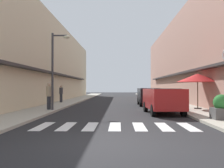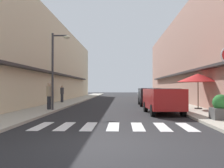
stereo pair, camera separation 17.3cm
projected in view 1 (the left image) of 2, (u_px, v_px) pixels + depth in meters
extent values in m
plane|color=#232326|center=(118.00, 103.00, 24.72)|extent=(98.57, 98.57, 0.00)
cube|color=#ADA899|center=(68.00, 102.00, 24.86)|extent=(2.29, 62.73, 0.12)
cube|color=#ADA899|center=(168.00, 102.00, 24.58)|extent=(2.29, 62.73, 0.12)
cube|color=beige|center=(35.00, 62.00, 26.25)|extent=(5.00, 42.32, 8.31)
cube|color=#332D2D|center=(62.00, 75.00, 26.15)|extent=(0.50, 29.63, 0.16)
cube|color=#A87A6B|center=(201.00, 58.00, 25.77)|extent=(5.00, 42.32, 8.95)
cube|color=#332D2D|center=(174.00, 75.00, 25.82)|extent=(0.50, 29.63, 0.16)
cube|color=silver|center=(43.00, 126.00, 10.00)|extent=(0.45, 2.20, 0.01)
cube|color=silver|center=(67.00, 126.00, 9.97)|extent=(0.45, 2.20, 0.01)
cube|color=silver|center=(91.00, 126.00, 9.94)|extent=(0.45, 2.20, 0.01)
cube|color=silver|center=(115.00, 126.00, 9.92)|extent=(0.45, 2.20, 0.01)
cube|color=silver|center=(139.00, 127.00, 9.89)|extent=(0.45, 2.20, 0.01)
cube|color=silver|center=(164.00, 127.00, 9.86)|extent=(0.45, 2.20, 0.01)
cube|color=silver|center=(188.00, 127.00, 9.84)|extent=(0.45, 2.20, 0.01)
cube|color=maroon|center=(163.00, 99.00, 14.64)|extent=(1.95, 4.11, 1.13)
cube|color=black|center=(163.00, 93.00, 14.45)|extent=(1.58, 2.32, 0.56)
cylinder|color=black|center=(146.00, 107.00, 15.95)|extent=(0.25, 0.65, 0.64)
cylinder|color=black|center=(171.00, 107.00, 15.98)|extent=(0.25, 0.65, 0.64)
cylinder|color=black|center=(153.00, 110.00, 13.29)|extent=(0.25, 0.65, 0.64)
cylinder|color=black|center=(183.00, 110.00, 13.33)|extent=(0.25, 0.65, 0.64)
cube|color=black|center=(149.00, 95.00, 21.28)|extent=(1.78, 3.93, 1.13)
cube|color=black|center=(149.00, 91.00, 21.09)|extent=(1.49, 2.20, 0.56)
cylinder|color=black|center=(139.00, 101.00, 22.59)|extent=(0.22, 0.64, 0.64)
cylinder|color=black|center=(157.00, 101.00, 22.54)|extent=(0.22, 0.64, 0.64)
cylinder|color=black|center=(141.00, 103.00, 20.01)|extent=(0.22, 0.64, 0.64)
cylinder|color=black|center=(161.00, 103.00, 19.96)|extent=(0.22, 0.64, 0.64)
cylinder|color=#38383D|center=(52.00, 71.00, 16.00)|extent=(0.14, 0.14, 4.85)
cylinder|color=#38383D|center=(60.00, 35.00, 16.01)|extent=(0.90, 0.10, 0.10)
ellipsoid|color=beige|center=(67.00, 37.00, 16.00)|extent=(0.44, 0.28, 0.20)
cylinder|color=#262626|center=(198.00, 108.00, 16.68)|extent=(0.48, 0.48, 0.06)
cylinder|color=#4C3823|center=(198.00, 93.00, 16.69)|extent=(0.06, 0.06, 2.05)
cone|color=red|center=(198.00, 78.00, 16.71)|extent=(2.75, 2.75, 0.55)
cube|color=#4C4C4C|center=(221.00, 114.00, 11.29)|extent=(0.80, 0.80, 0.49)
sphere|color=#2D7533|center=(221.00, 102.00, 11.29)|extent=(0.72, 0.72, 0.72)
cylinder|color=#282B33|center=(61.00, 98.00, 23.91)|extent=(0.26, 0.26, 0.77)
cylinder|color=#333338|center=(61.00, 91.00, 23.92)|extent=(0.34, 0.34, 0.61)
sphere|color=tan|center=(61.00, 86.00, 23.93)|extent=(0.21, 0.21, 0.21)
cylinder|color=#282B33|center=(49.00, 103.00, 16.23)|extent=(0.26, 0.26, 0.83)
cylinder|color=tan|center=(49.00, 91.00, 16.24)|extent=(0.34, 0.34, 0.66)
sphere|color=tan|center=(49.00, 84.00, 16.24)|extent=(0.23, 0.23, 0.23)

